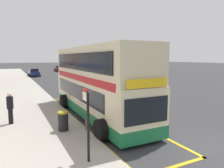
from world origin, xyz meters
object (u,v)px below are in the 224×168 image
Objects in this scene: double_decker_bus at (96,84)px; parked_car_navy_across at (34,73)px; parked_car_white_distant at (118,82)px; litter_bin at (63,121)px; pedestrian_waiting_near_sign at (10,107)px; bus_stop_sign at (87,119)px; parked_car_maroon_kerbside at (59,69)px.

parked_car_navy_across is (-0.49, 31.64, -1.26)m from double_decker_bus.
litter_bin is (-9.72, -12.30, -0.18)m from parked_car_white_distant.
pedestrian_waiting_near_sign is 1.81× the size of litter_bin.
litter_bin is (-2.18, -33.87, -0.18)m from parked_car_navy_across.
pedestrian_waiting_near_sign is at bearing -96.80° from parked_car_navy_across.
parked_car_navy_across is (2.12, 37.30, -0.84)m from bus_stop_sign.
parked_car_maroon_kerbside is 48.17m from litter_bin.
parked_car_navy_across reaches higher than litter_bin.
bus_stop_sign is 51.52m from parked_car_maroon_kerbside.
bus_stop_sign is at bearing 60.34° from parked_car_white_distant.
parked_car_white_distant is (-0.27, -34.82, 0.00)m from parked_car_maroon_kerbside.
parked_car_maroon_kerbside is at bearing 78.03° from litter_bin.
pedestrian_waiting_near_sign reaches higher than litter_bin.
litter_bin is (-2.66, -2.23, -1.44)m from double_decker_bus.
parked_car_maroon_kerbside is 4.38× the size of litter_bin.
parked_car_white_distant and parked_car_navy_across have the same top height.
double_decker_bus is 3.76m from litter_bin.
litter_bin is at bearing -140.07° from double_decker_bus.
pedestrian_waiting_near_sign is (-12.05, -9.99, 0.29)m from parked_car_white_distant.
bus_stop_sign is at bearing -67.53° from pedestrian_waiting_near_sign.
parked_car_white_distant is 15.68m from litter_bin.
parked_car_navy_across is 31.87m from pedestrian_waiting_near_sign.
parked_car_white_distant is (9.67, 15.73, -0.84)m from bus_stop_sign.
pedestrian_waiting_near_sign reaches higher than parked_car_white_distant.
bus_stop_sign is 3.58m from litter_bin.
litter_bin is (-9.99, -47.12, -0.18)m from parked_car_maroon_kerbside.
parked_car_white_distant is 1.00× the size of parked_car_navy_across.
double_decker_bus is 45.50m from parked_car_maroon_kerbside.
litter_bin is (2.32, -2.32, -0.46)m from pedestrian_waiting_near_sign.
double_decker_bus is 5.08m from pedestrian_waiting_near_sign.
pedestrian_waiting_near_sign is at bearing 72.66° from parked_car_maroon_kerbside.
parked_car_navy_across is at bearing -68.80° from parked_car_white_distant.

